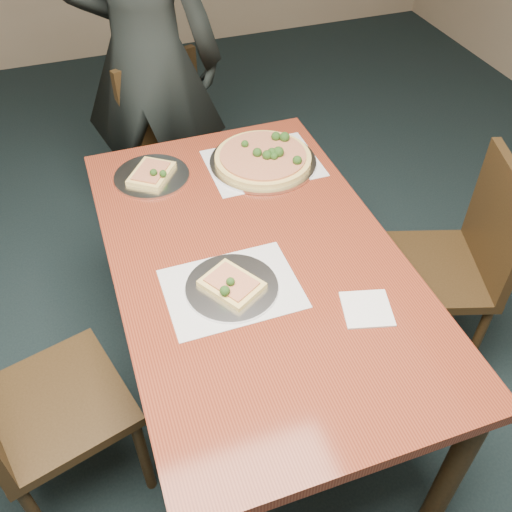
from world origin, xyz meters
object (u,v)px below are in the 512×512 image
object	(u,v)px
chair_far	(177,146)
chair_left	(24,407)
dining_table	(256,276)
slice_plate_far	(152,175)
chair_right	(455,258)
slice_plate_near	(232,286)
diner	(146,59)
pizza_pan	(264,158)

from	to	relation	value
chair_far	chair_left	world-z (taller)	same
dining_table	chair_far	distance (m)	1.08
slice_plate_far	chair_right	bearing A→B (deg)	-28.81
chair_far	chair_right	bearing A→B (deg)	-73.75
slice_plate_near	slice_plate_far	size ratio (longest dim) A/B	1.00
dining_table	diner	distance (m)	1.19
chair_left	slice_plate_near	size ratio (longest dim) A/B	3.25
diner	slice_plate_near	bearing A→B (deg)	114.05
chair_left	diner	bearing A→B (deg)	-42.98
slice_plate_near	slice_plate_far	distance (m)	0.65
dining_table	chair_right	distance (m)	0.80
chair_far	slice_plate_near	bearing A→B (deg)	-114.80
chair_left	slice_plate_far	distance (m)	0.92
dining_table	diner	size ratio (longest dim) A/B	0.82
slice_plate_far	slice_plate_near	bearing A→B (deg)	-80.32
pizza_pan	chair_right	bearing A→B (deg)	-40.67
chair_left	diner	xyz separation A→B (m)	(0.69, 1.31, 0.40)
chair_far	chair_right	size ratio (longest dim) A/B	1.00
chair_far	dining_table	bearing A→B (deg)	-109.01
diner	slice_plate_near	distance (m)	1.28
pizza_pan	slice_plate_near	world-z (taller)	pizza_pan
dining_table	slice_plate_near	size ratio (longest dim) A/B	5.36
dining_table	chair_far	world-z (taller)	chair_far
chair_right	slice_plate_far	world-z (taller)	chair_right
dining_table	chair_right	xyz separation A→B (m)	(0.79, -0.03, -0.14)
slice_plate_near	slice_plate_far	bearing A→B (deg)	99.68
diner	slice_plate_far	world-z (taller)	diner
chair_far	chair_left	size ratio (longest dim) A/B	1.00
slice_plate_near	chair_left	bearing A→B (deg)	-176.48
dining_table	slice_plate_near	bearing A→B (deg)	-136.31
diner	chair_left	bearing A→B (deg)	87.26
chair_left	chair_right	world-z (taller)	same
chair_far	slice_plate_near	distance (m)	1.21
slice_plate_far	diner	bearing A→B (deg)	78.50
chair_right	pizza_pan	world-z (taller)	chair_right
chair_far	pizza_pan	size ratio (longest dim) A/B	2.22
chair_left	diner	world-z (taller)	diner
dining_table	chair_right	size ratio (longest dim) A/B	1.65
chair_right	slice_plate_near	xyz separation A→B (m)	(-0.91, -0.08, 0.25)
pizza_pan	dining_table	bearing A→B (deg)	-112.64
dining_table	chair_left	world-z (taller)	chair_left
diner	pizza_pan	xyz separation A→B (m)	(0.30, -0.68, -0.14)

